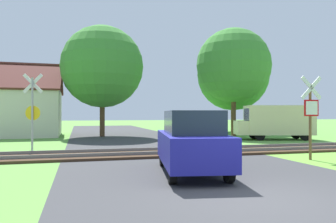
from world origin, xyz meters
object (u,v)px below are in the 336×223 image
at_px(mail_truck, 276,121).
at_px(parked_car, 192,142).
at_px(house, 18,111).
at_px(tree_right, 233,66).
at_px(crossing_sign_far, 33,108).
at_px(tree_center, 102,67).
at_px(tree_far, 233,75).
at_px(stop_sign_near, 311,112).

relative_size(mail_truck, parked_car, 1.24).
bearing_deg(mail_truck, house, 80.65).
bearing_deg(tree_right, mail_truck, -76.35).
height_order(crossing_sign_far, tree_center, tree_center).
xyz_separation_m(tree_right, mail_truck, (0.99, -4.09, -4.18)).
height_order(tree_far, tree_center, tree_far).
height_order(tree_right, tree_center, tree_center).
height_order(tree_far, parked_car, tree_far).
height_order(house, tree_right, tree_right).
bearing_deg(stop_sign_near, tree_far, -107.49).
bearing_deg(mail_truck, tree_right, 30.43).
bearing_deg(tree_right, stop_sign_near, -104.55).
relative_size(crossing_sign_far, tree_right, 0.42).
bearing_deg(parked_car, tree_far, 70.14).
relative_size(tree_center, mail_truck, 1.59).
bearing_deg(tree_far, mail_truck, -100.23).
relative_size(stop_sign_near, tree_far, 0.35).
xyz_separation_m(tree_far, parked_car, (-11.16, -19.71, -4.54)).
distance_m(house, parked_car, 19.90).
xyz_separation_m(stop_sign_near, mail_truck, (4.30, 8.66, -0.52)).
distance_m(crossing_sign_far, tree_far, 21.15).
bearing_deg(tree_center, parked_car, -85.21).
distance_m(stop_sign_near, crossing_sign_far, 11.38).
xyz_separation_m(stop_sign_near, tree_center, (-6.48, 14.82, 3.47)).
relative_size(stop_sign_near, tree_center, 0.37).
height_order(stop_sign_near, tree_right, tree_right).
distance_m(tree_far, tree_center, 13.00).
xyz_separation_m(tree_center, mail_truck, (10.78, -6.16, -4.00)).
relative_size(stop_sign_near, house, 0.46).
relative_size(tree_right, mail_truck, 1.58).
xyz_separation_m(stop_sign_near, tree_right, (3.31, 12.75, 3.66)).
xyz_separation_m(crossing_sign_far, tree_right, (13.46, 7.60, 3.49)).
height_order(tree_center, mail_truck, tree_center).
xyz_separation_m(stop_sign_near, parked_car, (-5.12, -1.40, -0.87)).
height_order(stop_sign_near, crossing_sign_far, crossing_sign_far).
bearing_deg(house, parked_car, -68.49).
distance_m(tree_far, mail_truck, 10.65).
xyz_separation_m(stop_sign_near, crossing_sign_far, (-10.15, 5.15, 0.17)).
height_order(stop_sign_near, parked_car, stop_sign_near).
bearing_deg(parked_car, mail_truck, 56.56).
distance_m(tree_center, parked_car, 16.85).
xyz_separation_m(tree_right, parked_car, (-8.43, -14.15, -4.53)).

